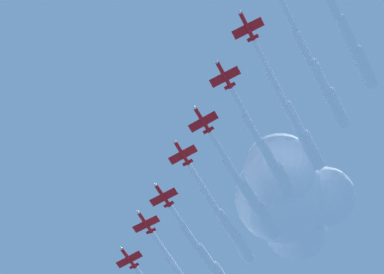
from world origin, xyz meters
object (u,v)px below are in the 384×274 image
at_px(jet_starboard_inner, 295,121).
at_px(jet_port_mid, 268,154).
at_px(jet_port_inner, 321,78).
at_px(jet_port_outer, 227,224).
at_px(jet_lead, 348,35).
at_px(jet_starboard_mid, 251,197).
at_px(jet_starboard_outer, 206,257).

bearing_deg(jet_starboard_inner, jet_port_mid, 43.87).
xyz_separation_m(jet_port_inner, jet_port_mid, (23.54, 16.48, 0.04)).
distance_m(jet_port_mid, jet_port_outer, 30.36).
relative_size(jet_port_mid, jet_port_outer, 0.97).
bearing_deg(jet_lead, jet_port_inner, 31.30).
height_order(jet_lead, jet_starboard_mid, jet_lead).
bearing_deg(jet_port_inner, jet_starboard_mid, 31.52).
distance_m(jet_port_inner, jet_starboard_outer, 71.89).
height_order(jet_port_inner, jet_starboard_outer, jet_port_inner).
relative_size(jet_lead, jet_starboard_mid, 1.01).
relative_size(jet_port_inner, jet_starboard_outer, 1.11).
bearing_deg(jet_port_outer, jet_port_inner, -147.52).
relative_size(jet_starboard_inner, jet_port_outer, 1.08).
relative_size(jet_starboard_inner, jet_port_mid, 1.11).
xyz_separation_m(jet_starboard_inner, jet_starboard_mid, (23.12, 15.30, -3.29)).
relative_size(jet_starboard_mid, jet_port_outer, 1.02).
height_order(jet_port_mid, jet_starboard_outer, jet_port_mid).
height_order(jet_starboard_inner, jet_port_outer, jet_starboard_inner).
distance_m(jet_lead, jet_starboard_outer, 86.72).
distance_m(jet_port_outer, jet_starboard_outer, 13.19).
bearing_deg(jet_starboard_inner, jet_starboard_outer, 35.05).
xyz_separation_m(jet_port_inner, jet_starboard_outer, (59.95, 39.66, -1.21)).
xyz_separation_m(jet_starboard_inner, jet_port_outer, (35.32, 23.93, -0.46)).
bearing_deg(jet_starboard_mid, jet_port_outer, 35.31).
xyz_separation_m(jet_starboard_mid, jet_starboard_outer, (22.36, 16.60, 0.18)).
bearing_deg(jet_port_mid, jet_port_inner, -145.01).
height_order(jet_lead, jet_starboard_inner, jet_starboard_inner).
xyz_separation_m(jet_port_mid, jet_starboard_mid, (14.05, 6.58, -1.44)).
bearing_deg(jet_port_mid, jet_starboard_mid, 25.08).
bearing_deg(jet_lead, jet_port_outer, 32.24).
bearing_deg(jet_starboard_inner, jet_starboard_mid, 33.49).
bearing_deg(jet_starboard_mid, jet_starboard_inner, -146.51).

